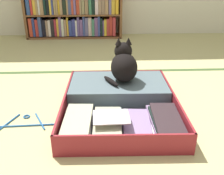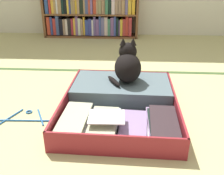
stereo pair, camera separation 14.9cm
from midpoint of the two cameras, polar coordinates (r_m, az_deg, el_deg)
The scene contains 6 objects.
ground_plane at distance 1.44m, azimuth 5.56°, elevation -10.16°, with size 10.00×10.00×0.00m, color tan.
tatami_border at distance 2.29m, azimuth 4.90°, elevation 3.59°, with size 4.80×0.05×0.00m.
bookshelf at distance 3.49m, azimuth -3.63°, elevation 18.18°, with size 1.25×0.25×0.88m.
open_suitcase at distance 1.66m, azimuth 4.43°, elevation -3.03°, with size 0.71×0.87×0.12m.
black_cat at distance 1.75m, azimuth 5.94°, elevation 4.93°, with size 0.25×0.26×0.29m.
clothes_hanger at distance 1.63m, azimuth -16.33°, elevation -6.51°, with size 0.36×0.19×0.01m.
Camera 2 is at (0.01, -1.18, 0.82)m, focal length 40.88 mm.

